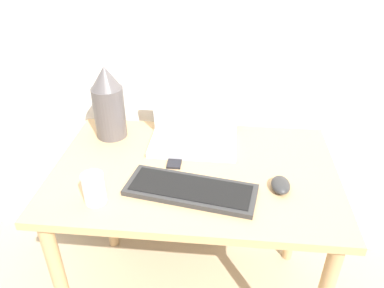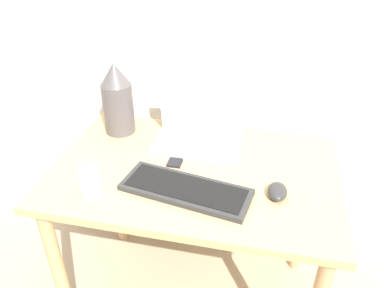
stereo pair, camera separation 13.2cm
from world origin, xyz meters
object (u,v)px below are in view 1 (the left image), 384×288
Objects in this scene: laptop at (194,132)px; mouse at (281,185)px; keyboard at (191,190)px; mp3_player at (174,164)px; mug at (94,189)px; vase at (108,103)px.

mouse is at bearing -40.26° from laptop.
mouse is at bearing 8.56° from keyboard.
mp3_player is (-0.37, 0.10, -0.01)m from mouse.
mug is (-0.28, -0.39, 0.00)m from laptop.
mp3_player is 0.52× the size of mug.
mug reaches higher than mouse.
mouse reaches higher than mp3_player.
mug is at bearing -125.72° from laptop.
mug is (-0.22, -0.23, 0.05)m from mp3_player.
laptop is 3.26× the size of mug.
mp3_player is 0.32m from mug.
mp3_player is at bearing -109.12° from laptop.
mp3_player is (-0.08, 0.15, -0.01)m from keyboard.
mouse is at bearing 11.43° from mug.
keyboard reaches higher than mp3_player.
vase reaches higher than mug.
keyboard is at bearing -171.44° from mouse.
mp3_player is at bearing 164.36° from mouse.
mug is at bearing -81.27° from vase.
keyboard is 1.50× the size of vase.
laptop is 0.18m from mp3_player.
vase is 0.37m from mp3_player.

